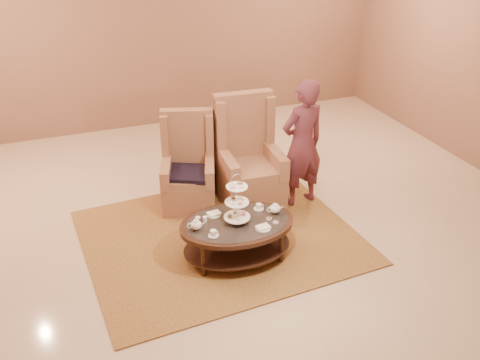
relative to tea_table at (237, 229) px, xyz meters
name	(u,v)px	position (x,y,z in m)	size (l,w,h in m)	color
ground	(241,242)	(0.14, 0.26, -0.39)	(8.00, 8.00, 0.00)	beige
ceiling	(241,242)	(0.14, 0.26, -0.39)	(8.00, 8.00, 0.02)	silver
wall_back	(155,23)	(0.14, 4.26, 1.36)	(8.00, 0.04, 3.50)	#8D634D
rug	(220,237)	(-0.05, 0.44, -0.38)	(3.26, 2.77, 0.02)	#A37B3A
tea_table	(237,229)	(0.00, 0.00, 0.00)	(1.33, 0.97, 1.06)	black
armchair_left	(189,174)	(-0.16, 1.37, 0.03)	(0.85, 0.86, 1.24)	#A26A4C
armchair_right	(248,167)	(0.60, 1.19, 0.09)	(0.81, 0.84, 1.43)	#A26A4C
person	(302,144)	(1.20, 0.86, 0.46)	(0.68, 0.50, 1.70)	#5B2732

